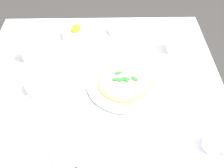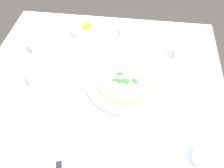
{
  "view_description": "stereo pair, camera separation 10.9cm",
  "coord_description": "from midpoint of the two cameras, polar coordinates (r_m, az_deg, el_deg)",
  "views": [
    {
      "loc": [
        -0.72,
        -0.04,
        1.57
      ],
      "look_at": [
        0.01,
        -0.05,
        0.76
      ],
      "focal_mm": 41.06,
      "sensor_mm": 36.0,
      "label": 1
    },
    {
      "loc": [
        -0.71,
        -0.15,
        1.57
      ],
      "look_at": [
        0.01,
        -0.05,
        0.76
      ],
      "focal_mm": 41.06,
      "sensor_mm": 36.0,
      "label": 2
    }
  ],
  "objects": [
    {
      "name": "pizza",
      "position": [
        1.09,
        -0.07,
        0.58
      ],
      "size": [
        0.24,
        0.24,
        0.02
      ],
      "color": "#DBAD60",
      "rests_on": "pizza_plate"
    },
    {
      "name": "coffee_cup_far_right",
      "position": [
        1.36,
        -1.46,
        12.12
      ],
      "size": [
        0.13,
        0.13,
        0.07
      ],
      "color": "white",
      "rests_on": "dining_table"
    },
    {
      "name": "coffee_cup_near_left",
      "position": [
        0.96,
        18.72,
        -12.53
      ],
      "size": [
        0.13,
        0.13,
        0.07
      ],
      "color": "white",
      "rests_on": "dining_table"
    },
    {
      "name": "coffee_cup_near_right",
      "position": [
        1.13,
        -19.6,
        -0.41
      ],
      "size": [
        0.13,
        0.13,
        0.07
      ],
      "color": "white",
      "rests_on": "dining_table"
    },
    {
      "name": "dinner_knife",
      "position": [
        0.9,
        -12.02,
        -17.37
      ],
      "size": [
        0.19,
        0.07,
        0.01
      ],
      "rotation": [
        0.0,
        0.0,
        0.24
      ],
      "color": "silver",
      "rests_on": "napkin_folded"
    },
    {
      "name": "napkin_folded",
      "position": [
        0.91,
        -11.86,
        -17.9
      ],
      "size": [
        0.25,
        0.2,
        0.02
      ],
      "rotation": [
        0.0,
        0.0,
        0.34
      ],
      "color": "white",
      "rests_on": "dining_table"
    },
    {
      "name": "water_glass_far_left",
      "position": [
        1.26,
        11.41,
        8.95
      ],
      "size": [
        0.07,
        0.07,
        0.11
      ],
      "color": "white",
      "rests_on": "dining_table"
    },
    {
      "name": "citrus_bowl",
      "position": [
        1.37,
        -10.26,
        11.27
      ],
      "size": [
        0.15,
        0.15,
        0.06
      ],
      "color": "white",
      "rests_on": "dining_table"
    },
    {
      "name": "water_glass_back_corner",
      "position": [
        1.28,
        -20.53,
        6.65
      ],
      "size": [
        0.07,
        0.07,
        0.1
      ],
      "color": "white",
      "rests_on": "dining_table"
    },
    {
      "name": "dining_table",
      "position": [
        1.2,
        -5.14,
        -5.62
      ],
      "size": [
        1.08,
        1.08,
        0.74
      ],
      "color": "white",
      "rests_on": "ground_plane"
    },
    {
      "name": "pizza_plate",
      "position": [
        1.1,
        -0.07,
        0.08
      ],
      "size": [
        0.33,
        0.33,
        0.02
      ],
      "color": "white",
      "rests_on": "dining_table"
    },
    {
      "name": "ground_plane",
      "position": [
        1.73,
        -3.73,
        -17.68
      ],
      "size": [
        8.0,
        8.0,
        0.0
      ],
      "primitive_type": "plane",
      "color": "#33302D"
    }
  ]
}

